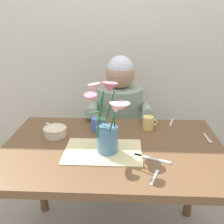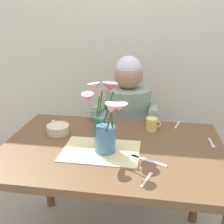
% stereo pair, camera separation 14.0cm
% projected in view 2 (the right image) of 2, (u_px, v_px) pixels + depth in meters
% --- Properties ---
extents(wood_panel_backdrop, '(4.00, 0.10, 2.50)m').
position_uv_depth(wood_panel_backdrop, '(131.00, 34.00, 2.21)').
color(wood_panel_backdrop, beige).
rests_on(wood_panel_backdrop, ground_plane).
extents(dining_table, '(1.20, 0.80, 0.74)m').
position_uv_depth(dining_table, '(112.00, 162.00, 1.45)').
color(dining_table, brown).
rests_on(dining_table, ground_plane).
extents(seated_person, '(0.45, 0.47, 1.14)m').
position_uv_depth(seated_person, '(127.00, 130.00, 2.05)').
color(seated_person, '#4C4C56').
rests_on(seated_person, ground_plane).
extents(striped_placemat, '(0.40, 0.28, 0.00)m').
position_uv_depth(striped_placemat, '(101.00, 151.00, 1.37)').
color(striped_placemat, beige).
rests_on(striped_placemat, dining_table).
extents(flower_vase, '(0.23, 0.29, 0.35)m').
position_uv_depth(flower_vase, '(105.00, 122.00, 1.32)').
color(flower_vase, teal).
rests_on(flower_vase, dining_table).
extents(ceramic_bowl, '(0.14, 0.14, 0.06)m').
position_uv_depth(ceramic_bowl, '(58.00, 129.00, 1.56)').
color(ceramic_bowl, beige).
rests_on(ceramic_bowl, dining_table).
extents(dinner_knife, '(0.18, 0.09, 0.00)m').
position_uv_depth(dinner_knife, '(149.00, 161.00, 1.27)').
color(dinner_knife, silver).
rests_on(dinner_knife, dining_table).
extents(coffee_cup, '(0.09, 0.07, 0.08)m').
position_uv_depth(coffee_cup, '(152.00, 124.00, 1.60)').
color(coffee_cup, '#E5C666').
rests_on(coffee_cup, dining_table).
extents(tea_cup, '(0.09, 0.07, 0.08)m').
position_uv_depth(tea_cup, '(100.00, 124.00, 1.61)').
color(tea_cup, '#476BB7').
rests_on(tea_cup, dining_table).
extents(spoon_0, '(0.09, 0.10, 0.01)m').
position_uv_depth(spoon_0, '(55.00, 122.00, 1.73)').
color(spoon_0, silver).
rests_on(spoon_0, dining_table).
extents(spoon_1, '(0.05, 0.12, 0.01)m').
position_uv_depth(spoon_1, '(178.00, 124.00, 1.70)').
color(spoon_1, silver).
rests_on(spoon_1, dining_table).
extents(spoon_2, '(0.05, 0.12, 0.01)m').
position_uv_depth(spoon_2, '(148.00, 177.00, 1.15)').
color(spoon_2, silver).
rests_on(spoon_2, dining_table).
extents(spoon_3, '(0.02, 0.12, 0.01)m').
position_uv_depth(spoon_3, '(212.00, 144.00, 1.43)').
color(spoon_3, silver).
rests_on(spoon_3, dining_table).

